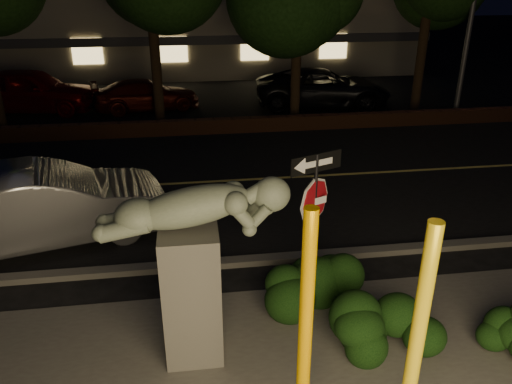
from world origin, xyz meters
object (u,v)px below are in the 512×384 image
(sculpture, at_px, (193,253))
(parked_car_red, at_px, (30,90))
(yellow_pole_left, at_px, (305,337))
(silver_sedan, at_px, (46,206))
(parked_car_darkred, at_px, (146,95))
(yellow_pole_right, at_px, (414,357))
(signpost, at_px, (315,202))
(parked_car_dark, at_px, (323,88))

(sculpture, distance_m, parked_car_red, 15.64)
(yellow_pole_left, xyz_separation_m, silver_sedan, (-4.01, 5.40, -0.73))
(sculpture, xyz_separation_m, parked_car_darkred, (-1.51, 14.14, -1.06))
(parked_car_red, bearing_deg, yellow_pole_right, -145.40)
(signpost, xyz_separation_m, sculpture, (-1.88, -0.89, -0.22))
(yellow_pole_right, distance_m, sculpture, 3.03)
(silver_sedan, relative_size, parked_car_darkred, 1.17)
(yellow_pole_right, xyz_separation_m, parked_car_dark, (3.39, 15.88, -0.79))
(yellow_pole_left, relative_size, yellow_pole_right, 1.00)
(signpost, bearing_deg, silver_sedan, 127.36)
(yellow_pole_left, bearing_deg, silver_sedan, 126.61)
(yellow_pole_left, distance_m, sculpture, 2.03)
(yellow_pole_right, height_order, sculpture, yellow_pole_right)
(yellow_pole_left, relative_size, parked_car_red, 0.61)
(sculpture, height_order, parked_car_dark, sculpture)
(silver_sedan, bearing_deg, yellow_pole_right, -154.51)
(signpost, xyz_separation_m, parked_car_dark, (3.67, 12.86, -1.14))
(signpost, bearing_deg, sculpture, -176.51)
(signpost, relative_size, parked_car_darkred, 0.64)
(sculpture, relative_size, parked_car_darkred, 0.65)
(signpost, distance_m, sculpture, 2.09)
(silver_sedan, distance_m, parked_car_red, 11.16)
(yellow_pole_right, xyz_separation_m, signpost, (-0.28, 3.02, 0.35))
(yellow_pole_left, distance_m, yellow_pole_right, 1.12)
(parked_car_red, height_order, parked_car_dark, parked_car_red)
(yellow_pole_right, height_order, signpost, yellow_pole_right)
(yellow_pole_right, bearing_deg, signpost, 95.24)
(silver_sedan, bearing_deg, yellow_pole_left, -158.58)
(yellow_pole_right, relative_size, sculpture, 1.14)
(signpost, height_order, parked_car_darkred, signpost)
(yellow_pole_left, relative_size, parked_car_dark, 0.57)
(parked_car_darkred, xyz_separation_m, parked_car_dark, (7.05, -0.38, 0.15))
(yellow_pole_right, xyz_separation_m, silver_sedan, (-5.03, 5.85, -0.74))
(yellow_pole_right, bearing_deg, parked_car_dark, 77.96)
(parked_car_darkred, distance_m, parked_car_dark, 7.06)
(yellow_pole_left, xyz_separation_m, yellow_pole_right, (1.02, -0.45, 0.01))
(yellow_pole_left, xyz_separation_m, parked_car_red, (-7.05, 16.14, -0.68))
(signpost, distance_m, silver_sedan, 5.64)
(parked_car_red, distance_m, parked_car_darkred, 4.42)
(parked_car_darkred, bearing_deg, yellow_pole_right, -179.24)
(parked_car_dark, bearing_deg, parked_car_darkred, 93.45)
(parked_car_darkred, bearing_deg, parked_car_dark, -105.05)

